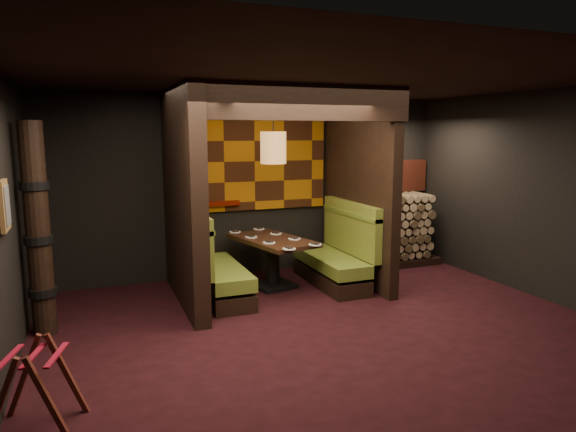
# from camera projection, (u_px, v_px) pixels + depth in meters

# --- Properties ---
(floor) EXTENTS (6.50, 5.50, 0.02)m
(floor) POSITION_uv_depth(u_px,v_px,m) (329.00, 331.00, 5.95)
(floor) COLOR black
(floor) RESTS_ON ground
(ceiling) EXTENTS (6.50, 5.50, 0.02)m
(ceiling) POSITION_uv_depth(u_px,v_px,m) (332.00, 77.00, 5.48)
(ceiling) COLOR black
(ceiling) RESTS_ON ground
(wall_back) EXTENTS (6.50, 0.02, 2.85)m
(wall_back) POSITION_uv_depth(u_px,v_px,m) (255.00, 186.00, 8.25)
(wall_back) COLOR black
(wall_back) RESTS_ON ground
(wall_front) EXTENTS (6.50, 0.02, 2.85)m
(wall_front) POSITION_uv_depth(u_px,v_px,m) (527.00, 270.00, 3.18)
(wall_front) COLOR black
(wall_front) RESTS_ON ground
(wall_right) EXTENTS (0.02, 5.50, 2.85)m
(wall_right) POSITION_uv_depth(u_px,v_px,m) (549.00, 196.00, 6.89)
(wall_right) COLOR black
(wall_right) RESTS_ON ground
(partition_left) EXTENTS (0.20, 2.20, 2.85)m
(partition_left) POSITION_uv_depth(u_px,v_px,m) (183.00, 197.00, 6.75)
(partition_left) COLOR black
(partition_left) RESTS_ON floor
(partition_right) EXTENTS (0.15, 2.10, 2.85)m
(partition_right) POSITION_uv_depth(u_px,v_px,m) (358.00, 189.00, 7.75)
(partition_right) COLOR black
(partition_right) RESTS_ON floor
(header_beam) EXTENTS (2.85, 0.18, 0.44)m
(header_beam) POSITION_uv_depth(u_px,v_px,m) (304.00, 102.00, 6.16)
(header_beam) COLOR black
(header_beam) RESTS_ON partition_left
(tapa_back_panel) EXTENTS (2.40, 0.06, 1.55)m
(tapa_back_panel) POSITION_uv_depth(u_px,v_px,m) (254.00, 161.00, 8.13)
(tapa_back_panel) COLOR #A75F0A
(tapa_back_panel) RESTS_ON wall_back
(tapa_side_panel) EXTENTS (0.04, 1.85, 1.45)m
(tapa_side_panel) POSITION_uv_depth(u_px,v_px,m) (189.00, 164.00, 6.88)
(tapa_side_panel) COLOR #A75F0A
(tapa_side_panel) RESTS_ON partition_left
(lacquer_shelf) EXTENTS (0.60, 0.12, 0.07)m
(lacquer_shelf) POSITION_uv_depth(u_px,v_px,m) (220.00, 203.00, 7.97)
(lacquer_shelf) COLOR #5C1003
(lacquer_shelf) RESTS_ON wall_back
(booth_bench_left) EXTENTS (0.68, 1.60, 1.14)m
(booth_bench_left) POSITION_uv_depth(u_px,v_px,m) (214.00, 270.00, 7.05)
(booth_bench_left) COLOR black
(booth_bench_left) RESTS_ON floor
(booth_bench_right) EXTENTS (0.68, 1.60, 1.14)m
(booth_bench_right) POSITION_uv_depth(u_px,v_px,m) (337.00, 258.00, 7.73)
(booth_bench_right) COLOR black
(booth_bench_right) RESTS_ON floor
(dining_table) EXTENTS (1.08, 1.54, 0.74)m
(dining_table) POSITION_uv_depth(u_px,v_px,m) (273.00, 254.00, 7.54)
(dining_table) COLOR black
(dining_table) RESTS_ON floor
(place_settings) EXTENTS (0.96, 1.68, 0.03)m
(place_settings) POSITION_uv_depth(u_px,v_px,m) (273.00, 238.00, 7.50)
(place_settings) COLOR white
(place_settings) RESTS_ON dining_table
(pendant_lamp) EXTENTS (0.37, 0.37, 1.02)m
(pendant_lamp) POSITION_uv_depth(u_px,v_px,m) (273.00, 148.00, 7.24)
(pendant_lamp) COLOR olive
(pendant_lamp) RESTS_ON ceiling
(framed_picture) EXTENTS (0.05, 0.36, 0.46)m
(framed_picture) POSITION_uv_depth(u_px,v_px,m) (5.00, 206.00, 4.62)
(framed_picture) COLOR olive
(framed_picture) RESTS_ON wall_left
(luggage_rack) EXTENTS (0.77, 0.63, 0.73)m
(luggage_rack) POSITION_uv_depth(u_px,v_px,m) (35.00, 384.00, 3.92)
(luggage_rack) COLOR #4F1E15
(luggage_rack) RESTS_ON floor
(totem_column) EXTENTS (0.31, 0.31, 2.40)m
(totem_column) POSITION_uv_depth(u_px,v_px,m) (38.00, 232.00, 5.67)
(totem_column) COLOR black
(totem_column) RESTS_ON floor
(firewood_stack) EXTENTS (1.73, 0.70, 1.22)m
(firewood_stack) POSITION_uv_depth(u_px,v_px,m) (389.00, 230.00, 8.83)
(firewood_stack) COLOR black
(firewood_stack) RESTS_ON floor
(mosaic_header) EXTENTS (1.83, 0.10, 0.56)m
(mosaic_header) POSITION_uv_depth(u_px,v_px,m) (380.00, 177.00, 8.99)
(mosaic_header) COLOR maroon
(mosaic_header) RESTS_ON wall_back
(bay_front_post) EXTENTS (0.08, 0.08, 2.85)m
(bay_front_post) POSITION_uv_depth(u_px,v_px,m) (355.00, 187.00, 8.02)
(bay_front_post) COLOR black
(bay_front_post) RESTS_ON floor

